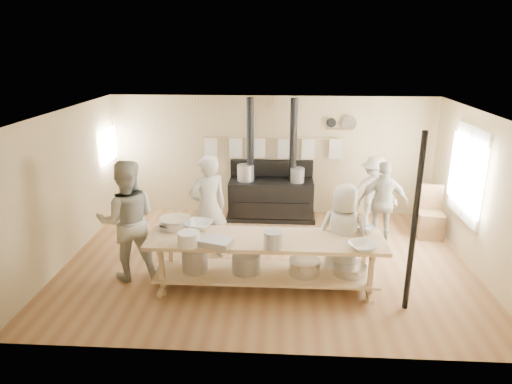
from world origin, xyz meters
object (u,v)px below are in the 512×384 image
(cook_right, at_px, (383,203))
(roasting_pan, at_px, (216,243))
(stove, at_px, (271,195))
(cook_far_left, at_px, (208,208))
(cook_center, at_px, (343,234))
(cook_by_window, at_px, (373,193))
(chair, at_px, (429,222))
(cook_left, at_px, (128,220))
(prep_table, at_px, (265,258))

(cook_right, xyz_separation_m, roasting_pan, (-2.85, -2.18, 0.10))
(stove, height_order, cook_far_left, stove)
(cook_center, relative_size, cook_by_window, 1.07)
(cook_by_window, height_order, chair, cook_by_window)
(cook_by_window, distance_m, roasting_pan, 4.02)
(stove, height_order, cook_left, stove)
(stove, xyz_separation_m, cook_right, (2.14, -1.16, 0.28))
(prep_table, relative_size, chair, 3.54)
(cook_far_left, bearing_deg, cook_by_window, 174.65)
(prep_table, bearing_deg, roasting_pan, -155.24)
(cook_left, height_order, cook_right, cook_left)
(prep_table, distance_m, cook_left, 2.26)
(chair, bearing_deg, cook_left, -154.56)
(cook_far_left, xyz_separation_m, cook_center, (2.24, -0.71, -0.13))
(cook_far_left, bearing_deg, cook_center, 130.74)
(stove, height_order, chair, stove)
(cook_center, bearing_deg, cook_far_left, 1.57)
(cook_center, bearing_deg, cook_right, -101.61)
(cook_far_left, bearing_deg, cook_right, 163.45)
(chair, bearing_deg, stove, 170.91)
(cook_far_left, bearing_deg, chair, 164.27)
(cook_right, bearing_deg, roasting_pan, 36.26)
(cook_left, xyz_separation_m, cook_right, (4.34, 1.60, -0.18))
(stove, bearing_deg, cook_right, -28.51)
(prep_table, height_order, cook_far_left, cook_far_left)
(cook_far_left, xyz_separation_m, chair, (4.19, 1.20, -0.64))
(prep_table, bearing_deg, cook_right, 40.86)
(stove, distance_m, cook_by_window, 2.16)
(roasting_pan, bearing_deg, chair, 33.08)
(prep_table, height_order, cook_center, cook_center)
(prep_table, xyz_separation_m, cook_right, (2.14, 1.85, 0.28))
(cook_left, distance_m, cook_right, 4.63)
(cook_center, xyz_separation_m, cook_right, (0.93, 1.57, -0.01))
(prep_table, height_order, roasting_pan, roasting_pan)
(cook_by_window, relative_size, chair, 1.50)
(cook_right, bearing_deg, stove, -29.66)
(cook_right, bearing_deg, chair, -162.70)
(stove, relative_size, cook_left, 1.32)
(cook_right, bearing_deg, cook_center, 58.08)
(cook_far_left, relative_size, cook_center, 1.16)
(cook_left, bearing_deg, prep_table, 156.05)
(prep_table, height_order, cook_right, cook_right)
(prep_table, bearing_deg, cook_far_left, 135.82)
(cook_left, relative_size, cook_by_window, 1.29)
(cook_by_window, xyz_separation_m, chair, (1.07, -0.35, -0.46))
(cook_far_left, height_order, roasting_pan, cook_far_left)
(stove, relative_size, prep_table, 0.72)
(cook_left, distance_m, cook_center, 3.41)
(cook_right, relative_size, cook_by_window, 1.05)
(chair, bearing_deg, roasting_pan, -141.39)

